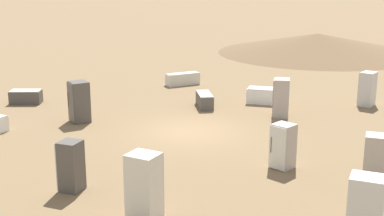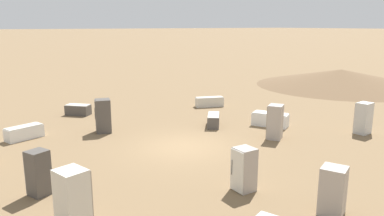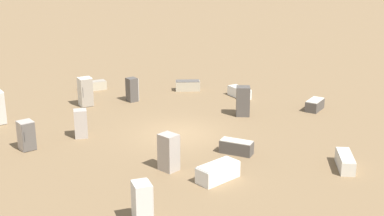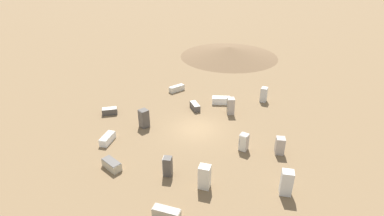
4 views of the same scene
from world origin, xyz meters
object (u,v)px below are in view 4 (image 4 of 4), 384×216
discarded_fridge_4 (280,145)px  discarded_fridge_12 (110,111)px  discarded_fridge_5 (231,106)px  discarded_fridge_0 (177,88)px  discarded_fridge_13 (144,118)px  discarded_fridge_7 (286,182)px  discarded_fridge_8 (264,95)px  discarded_fridge_6 (168,166)px  discarded_fridge_3 (221,100)px  discarded_fridge_2 (205,177)px  discarded_fridge_10 (195,106)px  discarded_fridge_1 (167,213)px  discarded_fridge_11 (244,142)px  discarded_fridge_14 (112,165)px  discarded_fridge_9 (108,139)px

discarded_fridge_4 → discarded_fridge_12: size_ratio=0.93×
discarded_fridge_4 → discarded_fridge_5: (6.17, -3.75, 0.12)m
discarded_fridge_0 → discarded_fridge_13: (-2.17, 7.96, 0.52)m
discarded_fridge_7 → discarded_fridge_8: 13.75m
discarded_fridge_4 → discarded_fridge_6: 8.94m
discarded_fridge_3 → discarded_fridge_2: bearing=-6.7°
discarded_fridge_4 → discarded_fridge_10: bearing=139.2°
discarded_fridge_1 → discarded_fridge_2: size_ratio=1.04×
discarded_fridge_7 → discarded_fridge_11: discarded_fridge_7 is taller
discarded_fridge_5 → discarded_fridge_14: size_ratio=0.97×
discarded_fridge_12 → discarded_fridge_0: bearing=118.5°
discarded_fridge_6 → discarded_fridge_12: discarded_fridge_6 is taller
discarded_fridge_5 → discarded_fridge_13: discarded_fridge_13 is taller
discarded_fridge_8 → discarded_fridge_13: size_ratio=0.93×
discarded_fridge_1 → discarded_fridge_10: discarded_fridge_10 is taller
discarded_fridge_11 → discarded_fridge_5: bearing=-54.4°
discarded_fridge_4 → discarded_fridge_14: 12.84m
discarded_fridge_6 → discarded_fridge_10: size_ratio=0.93×
discarded_fridge_10 → discarded_fridge_0: bearing=94.9°
discarded_fridge_5 → discarded_fridge_14: 12.78m
discarded_fridge_6 → discarded_fridge_14: 4.21m
discarded_fridge_0 → discarded_fridge_7: size_ratio=1.07×
discarded_fridge_2 → discarded_fridge_9: discarded_fridge_2 is taller
discarded_fridge_0 → discarded_fridge_4: discarded_fridge_4 is taller
discarded_fridge_0 → discarded_fridge_4: 14.65m
discarded_fridge_7 → discarded_fridge_11: size_ratio=1.25×
discarded_fridge_14 → discarded_fridge_7: bearing=120.4°
discarded_fridge_11 → discarded_fridge_8: bearing=-79.1°
discarded_fridge_5 → discarded_fridge_6: size_ratio=1.11×
discarded_fridge_1 → discarded_fridge_2: (-0.55, -3.43, 0.56)m
discarded_fridge_4 → discarded_fridge_11: 2.78m
discarded_fridge_2 → discarded_fridge_12: (13.04, -3.68, -0.55)m
discarded_fridge_2 → discarded_fridge_5: 10.77m
discarded_fridge_5 → discarded_fridge_6: 10.63m
discarded_fridge_4 → discarded_fridge_6: bearing=-155.4°
discarded_fridge_4 → discarded_fridge_7: discarded_fridge_7 is taller
discarded_fridge_0 → discarded_fridge_13: size_ratio=1.14×
discarded_fridge_1 → discarded_fridge_4: bearing=-34.2°
discarded_fridge_0 → discarded_fridge_10: size_ratio=1.22×
discarded_fridge_12 → discarded_fridge_8: bearing=87.8°
discarded_fridge_0 → discarded_fridge_1: size_ratio=1.08×
discarded_fridge_3 → discarded_fridge_14: (1.57, 13.75, -0.03)m
discarded_fridge_4 → discarded_fridge_13: size_ratio=0.83×
discarded_fridge_12 → discarded_fridge_4: bearing=54.2°
discarded_fridge_5 → discarded_fridge_9: (6.24, 10.09, -0.51)m
discarded_fridge_8 → discarded_fridge_14: 17.41m
discarded_fridge_2 → discarded_fridge_10: bearing=109.2°
discarded_fridge_3 → discarded_fridge_6: 12.27m
discarded_fridge_3 → discarded_fridge_9: bearing=-51.2°
discarded_fridge_9 → discarded_fridge_14: discarded_fridge_14 is taller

